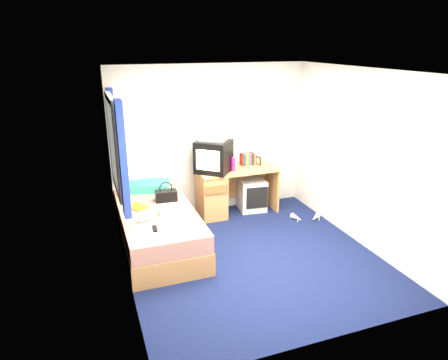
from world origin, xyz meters
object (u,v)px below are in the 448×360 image
object	(u,v)px
vcr	(213,138)
aerosol_can	(232,164)
pillow	(149,186)
remote_control	(155,229)
bed	(158,228)
white_heels	(306,218)
desk	(221,191)
magazine	(137,207)
handbag	(166,195)
crt_tv	(214,156)
water_bottle	(146,218)
towel	(172,210)
pink_water_bottle	(233,165)
colour_swatch_fan	(175,225)
storage_cube	(252,194)
picture_frame	(258,161)

from	to	relation	value
vcr	aerosol_can	size ratio (longest dim) A/B	2.30
pillow	remote_control	xyz separation A→B (m)	(-0.17, -1.38, -0.05)
pillow	remote_control	distance (m)	1.39
bed	white_heels	world-z (taller)	bed
pillow	desk	size ratio (longest dim) A/B	0.46
pillow	remote_control	world-z (taller)	pillow
magazine	pillow	bearing A→B (deg)	66.04
white_heels	handbag	bearing A→B (deg)	173.36
pillow	crt_tv	xyz separation A→B (m)	(1.02, -0.08, 0.40)
water_bottle	towel	bearing A→B (deg)	17.79
pink_water_bottle	towel	bearing A→B (deg)	-145.00
magazine	colour_swatch_fan	size ratio (longest dim) A/B	1.27
vcr	remote_control	xyz separation A→B (m)	(-1.19, -1.31, -0.74)
remote_control	storage_cube	bearing A→B (deg)	40.41
water_bottle	white_heels	bearing A→B (deg)	7.27
aerosol_can	remote_control	world-z (taller)	aerosol_can
handbag	bed	bearing A→B (deg)	-117.78
handbag	colour_swatch_fan	world-z (taller)	handbag
picture_frame	remote_control	bearing A→B (deg)	-161.24
storage_cube	remote_control	size ratio (longest dim) A/B	3.32
aerosol_can	water_bottle	xyz separation A→B (m)	(-1.56, -1.03, -0.27)
handbag	storage_cube	bearing A→B (deg)	20.97
bed	magazine	xyz separation A→B (m)	(-0.24, 0.20, 0.28)
remote_control	white_heels	world-z (taller)	remote_control
towel	colour_swatch_fan	xyz separation A→B (m)	(-0.06, -0.39, -0.04)
storage_cube	towel	distance (m)	1.84
aerosol_can	handbag	size ratio (longest dim) A/B	0.57
storage_cube	vcr	distance (m)	1.23
pink_water_bottle	remote_control	xyz separation A→B (m)	(-1.50, -1.23, -0.30)
desk	remote_control	bearing A→B (deg)	-135.33
vcr	aerosol_can	xyz separation A→B (m)	(0.31, 0.00, -0.45)
aerosol_can	handbag	bearing A→B (deg)	-159.19
crt_tv	vcr	size ratio (longest dim) A/B	1.64
towel	remote_control	world-z (taller)	towel
desk	storage_cube	distance (m)	0.57
vcr	handbag	bearing A→B (deg)	-118.01
picture_frame	desk	bearing A→B (deg)	172.92
storage_cube	picture_frame	size ratio (longest dim) A/B	3.80
magazine	white_heels	size ratio (longest dim) A/B	0.59
pillow	white_heels	bearing A→B (deg)	-18.21
storage_cube	pink_water_bottle	distance (m)	0.70
handbag	remote_control	bearing A→B (deg)	-105.98
picture_frame	vcr	bearing A→B (deg)	171.30
desk	pink_water_bottle	distance (m)	0.49
bed	white_heels	xyz separation A→B (m)	(2.38, 0.04, -0.23)
picture_frame	colour_swatch_fan	distance (m)	2.27
water_bottle	colour_swatch_fan	bearing A→B (deg)	-41.29
pillow	aerosol_can	bearing A→B (deg)	-2.98
vcr	white_heels	bearing A→B (deg)	7.18
pillow	pink_water_bottle	world-z (taller)	pink_water_bottle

